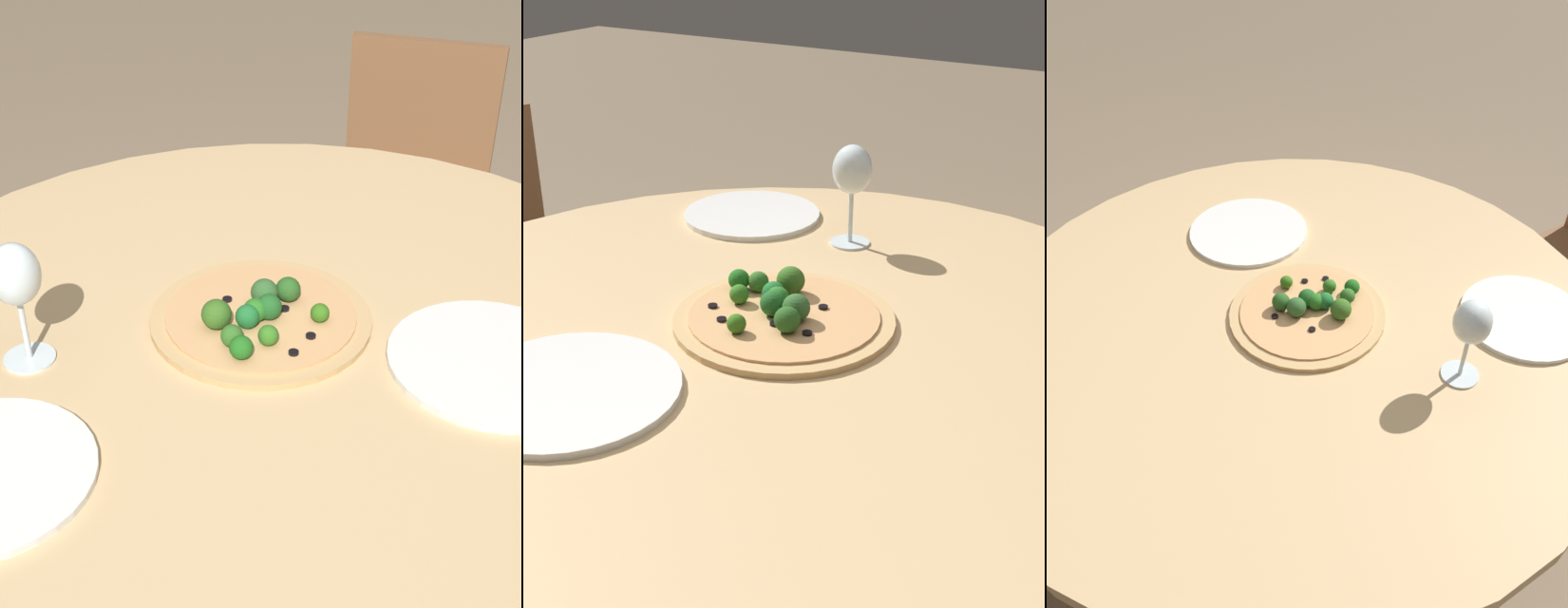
# 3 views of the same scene
# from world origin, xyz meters

# --- Properties ---
(dining_table) EXTENTS (1.29, 1.29, 0.74)m
(dining_table) POSITION_xyz_m (0.00, 0.00, 0.68)
(dining_table) COLOR tan
(dining_table) RESTS_ON ground_plane
(pizza) EXTENTS (0.32, 0.32, 0.06)m
(pizza) POSITION_xyz_m (0.01, -0.04, 0.75)
(pizza) COLOR tan
(pizza) RESTS_ON dining_table
(wine_glass) EXTENTS (0.07, 0.07, 0.18)m
(wine_glass) POSITION_xyz_m (0.07, -0.35, 0.86)
(wine_glass) COLOR silver
(wine_glass) RESTS_ON dining_table
(plate_near) EXTENTS (0.25, 0.25, 0.01)m
(plate_near) POSITION_xyz_m (0.29, -0.37, 0.74)
(plate_near) COLOR silver
(plate_near) RESTS_ON dining_table
(plate_far) EXTENTS (0.28, 0.28, 0.01)m
(plate_far) POSITION_xyz_m (0.13, 0.26, 0.74)
(plate_far) COLOR silver
(plate_far) RESTS_ON dining_table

